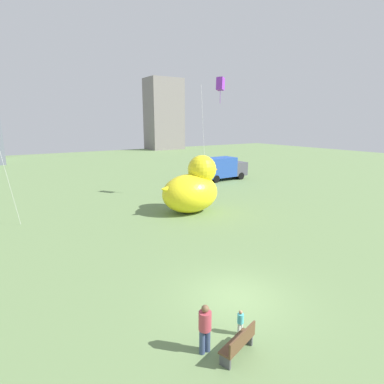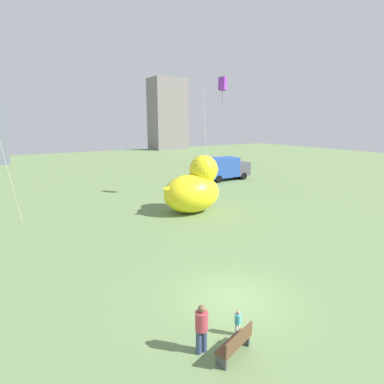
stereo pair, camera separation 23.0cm
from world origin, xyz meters
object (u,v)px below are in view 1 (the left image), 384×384
Objects in this scene: giant_inflatable_duck at (192,188)px; box_truck at (222,169)px; kite_purple at (220,85)px; person_adult at (205,327)px; park_bench at (239,343)px; person_child at (240,321)px.

giant_inflatable_duck reaches higher than box_truck.
kite_purple reaches higher than box_truck.
kite_purple is at bearing 51.16° from person_adult.
park_bench is at bearing -125.90° from kite_purple.
person_child is 29.59m from box_truck.
person_adult is at bearing 138.37° from park_bench.
person_adult is at bearing -128.84° from kite_purple.
kite_purple is at bearing 54.50° from person_child.
park_bench is at bearing -127.31° from box_truck.
box_truck is (18.55, 24.34, 0.98)m from park_bench.
park_bench is at bearing -41.63° from person_adult.
person_child is 15.37m from giant_inflatable_duck.
park_bench is 1.17m from person_adult.
giant_inflatable_duck is 0.87× the size of box_truck.
kite_purple reaches higher than park_bench.
kite_purple is (13.15, 16.33, 9.56)m from person_adult.
box_truck is at bearing 42.24° from giant_inflatable_duck.
person_adult is 0.15× the size of kite_purple.
park_bench is at bearing -117.86° from giant_inflatable_duck.
box_truck is (17.83, 23.59, 0.94)m from person_child.
giant_inflatable_duck is (7.62, 14.41, 1.48)m from park_bench.
giant_inflatable_duck reaches higher than park_bench.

